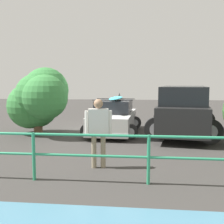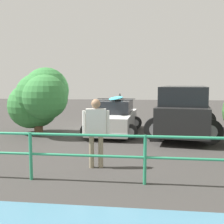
{
  "view_description": "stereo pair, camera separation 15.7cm",
  "coord_description": "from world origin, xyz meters",
  "px_view_note": "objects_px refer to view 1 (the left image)",
  "views": [
    {
      "loc": [
        -1.91,
        12.36,
        2.12
      ],
      "look_at": [
        -0.73,
        1.4,
        0.95
      ],
      "focal_mm": 45.0,
      "sensor_mm": 36.0,
      "label": 1
    },
    {
      "loc": [
        -2.06,
        12.34,
        2.12
      ],
      "look_at": [
        -0.73,
        1.4,
        0.95
      ],
      "focal_mm": 45.0,
      "sensor_mm": 36.0,
      "label": 2
    }
  ],
  "objects_px": {
    "sedan_car": "(114,118)",
    "bush_near_left": "(38,100)",
    "person_bystander": "(98,127)",
    "suv_car": "(183,110)"
  },
  "relations": [
    {
      "from": "sedan_car",
      "to": "bush_near_left",
      "type": "relative_size",
      "value": 1.47
    },
    {
      "from": "suv_car",
      "to": "bush_near_left",
      "type": "relative_size",
      "value": 1.89
    },
    {
      "from": "person_bystander",
      "to": "bush_near_left",
      "type": "distance_m",
      "value": 5.25
    },
    {
      "from": "bush_near_left",
      "to": "sedan_car",
      "type": "bearing_deg",
      "value": -167.8
    },
    {
      "from": "sedan_car",
      "to": "person_bystander",
      "type": "relative_size",
      "value": 2.34
    },
    {
      "from": "person_bystander",
      "to": "bush_near_left",
      "type": "height_order",
      "value": "bush_near_left"
    },
    {
      "from": "suv_car",
      "to": "person_bystander",
      "type": "bearing_deg",
      "value": 59.85
    },
    {
      "from": "suv_car",
      "to": "person_bystander",
      "type": "xyz_separation_m",
      "value": [
        2.71,
        4.66,
        0.01
      ]
    },
    {
      "from": "sedan_car",
      "to": "person_bystander",
      "type": "bearing_deg",
      "value": 91.34
    },
    {
      "from": "bush_near_left",
      "to": "person_bystander",
      "type": "bearing_deg",
      "value": 126.54
    }
  ]
}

